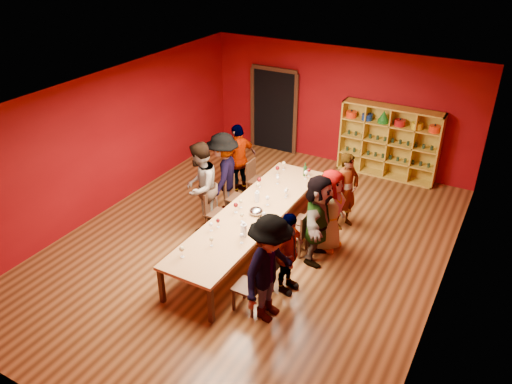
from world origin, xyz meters
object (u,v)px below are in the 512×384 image
(person_right_1, at_px, (287,253))
(person_right_2, at_px, (318,219))
(chair_person_left_3, at_px, (234,195))
(person_right_4, at_px, (347,191))
(spittoon_bowl, at_px, (256,211))
(person_right_3, at_px, (330,210))
(person_right_0, at_px, (270,269))
(person_left_2, at_px, (200,187))
(chair_person_right_3, at_px, (309,220))
(tasting_table, at_px, (252,215))
(chair_person_left_4, at_px, (255,177))
(person_left_4, at_px, (239,159))
(chair_person_right_1, at_px, (273,262))
(chair_person_right_4, at_px, (326,200))
(chair_person_right_0, at_px, (252,285))
(wine_bottle, at_px, (305,171))
(chair_person_right_2, at_px, (300,231))
(chair_person_left_2, at_px, (215,210))
(shelving_unit, at_px, (389,139))
(person_left_3, at_px, (223,174))

(person_right_1, bearing_deg, person_right_2, 3.43)
(chair_person_left_3, distance_m, person_right_4, 2.38)
(spittoon_bowl, bearing_deg, person_right_3, 29.18)
(person_right_0, xyz_separation_m, person_right_4, (0.10, 3.16, -0.11))
(person_left_2, height_order, chair_person_right_3, person_left_2)
(tasting_table, bearing_deg, chair_person_left_4, 117.37)
(person_left_4, distance_m, person_right_0, 4.22)
(chair_person_right_1, xyz_separation_m, chair_person_right_4, (0.00, 2.44, 0.00))
(tasting_table, distance_m, chair_person_right_0, 1.85)
(chair_person_right_4, xyz_separation_m, person_right_4, (0.41, 0.00, 0.33))
(person_right_1, xyz_separation_m, wine_bottle, (-0.94, 2.79, 0.11))
(chair_person_left_3, xyz_separation_m, chair_person_right_2, (1.82, -0.60, 0.00))
(chair_person_left_2, bearing_deg, person_right_0, -38.28)
(chair_person_left_2, height_order, person_right_0, person_right_0)
(shelving_unit, relative_size, spittoon_bowl, 9.03)
(chair_person_left_3, height_order, person_right_2, person_right_2)
(person_left_4, distance_m, spittoon_bowl, 2.27)
(chair_person_right_0, height_order, person_right_2, person_right_2)
(person_right_3, bearing_deg, chair_person_left_2, 111.53)
(chair_person_right_1, bearing_deg, spittoon_bowl, 132.88)
(person_right_4, height_order, wine_bottle, person_right_4)
(chair_person_left_4, xyz_separation_m, chair_person_right_4, (1.82, -0.20, 0.00))
(person_left_2, bearing_deg, chair_person_left_2, 75.99)
(chair_person_right_3, distance_m, spittoon_bowl, 1.11)
(person_right_4, bearing_deg, chair_person_left_3, 129.63)
(chair_person_right_1, relative_size, wine_bottle, 2.87)
(person_left_2, xyz_separation_m, chair_person_right_4, (2.15, 1.47, -0.44))
(chair_person_left_3, bearing_deg, tasting_table, -42.15)
(tasting_table, relative_size, chair_person_right_2, 5.06)
(chair_person_left_3, xyz_separation_m, person_left_4, (-0.43, 0.93, 0.35))
(chair_person_right_3, bearing_deg, chair_person_left_3, 175.46)
(person_right_3, bearing_deg, chair_person_right_0, 176.59)
(person_right_1, height_order, chair_person_right_2, person_right_1)
(person_left_4, xyz_separation_m, spittoon_bowl, (1.44, -1.76, -0.03))
(person_left_3, distance_m, chair_person_right_0, 3.21)
(person_left_2, distance_m, person_left_4, 1.67)
(person_right_2, bearing_deg, chair_person_left_3, 67.08)
(person_left_3, bearing_deg, chair_person_right_0, 23.29)
(shelving_unit, xyz_separation_m, person_right_0, (-0.17, -5.91, -0.05))
(tasting_table, bearing_deg, person_right_0, -52.42)
(chair_person_left_4, xyz_separation_m, person_right_3, (2.23, -1.08, 0.33))
(chair_person_left_4, height_order, wine_bottle, wine_bottle)
(person_right_4, xyz_separation_m, wine_bottle, (-1.08, 0.35, 0.05))
(person_right_0, height_order, person_right_4, person_right_0)
(chair_person_left_2, distance_m, person_right_1, 2.32)
(tasting_table, relative_size, person_left_4, 2.66)
(chair_person_left_4, bearing_deg, chair_person_left_3, -90.00)
(chair_person_left_4, bearing_deg, chair_person_right_4, -6.13)
(chair_person_left_2, xyz_separation_m, person_left_3, (-0.25, 0.73, 0.42))
(chair_person_right_3, height_order, person_right_4, person_right_4)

